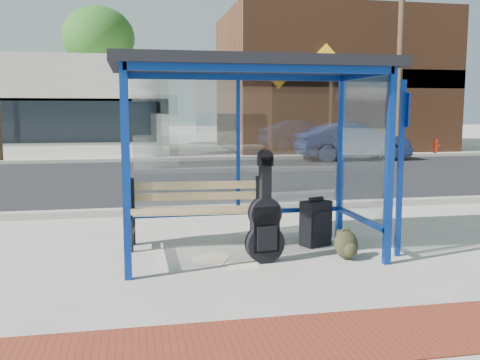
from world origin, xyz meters
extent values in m
plane|color=#B2ADA0|center=(0.00, 0.00, 0.00)|extent=(120.00, 120.00, 0.00)
cube|color=maroon|center=(0.00, -2.60, 0.01)|extent=(60.00, 1.00, 0.01)
cube|color=gray|center=(0.00, 2.90, 0.06)|extent=(60.00, 0.25, 0.12)
cube|color=black|center=(0.00, 8.00, 0.00)|extent=(60.00, 10.00, 0.00)
cube|color=gray|center=(0.00, 13.10, 0.06)|extent=(60.00, 0.25, 0.12)
cube|color=#B2ADA0|center=(0.00, 15.00, 0.00)|extent=(60.00, 4.00, 0.01)
cube|color=navy|center=(-1.50, -0.75, 1.15)|extent=(0.08, 0.08, 2.30)
cube|color=navy|center=(1.50, -0.75, 1.15)|extent=(0.08, 0.08, 2.30)
cube|color=navy|center=(-1.50, 0.75, 1.15)|extent=(0.08, 0.08, 2.30)
cube|color=navy|center=(1.50, 0.75, 1.15)|extent=(0.08, 0.08, 2.30)
cube|color=navy|center=(0.00, 0.75, 2.26)|extent=(3.00, 0.08, 0.08)
cube|color=navy|center=(0.00, -0.75, 2.26)|extent=(3.00, 0.08, 0.08)
cube|color=navy|center=(-1.50, 0.00, 2.26)|extent=(0.08, 1.50, 0.08)
cube|color=navy|center=(1.50, 0.00, 2.26)|extent=(0.08, 1.50, 0.08)
cube|color=navy|center=(0.00, 0.75, 0.40)|extent=(3.00, 0.08, 0.06)
cube|color=navy|center=(-1.50, 0.00, 0.40)|extent=(0.08, 1.50, 0.06)
cube|color=navy|center=(1.50, 0.00, 0.40)|extent=(0.08, 1.50, 0.06)
cube|color=navy|center=(0.00, 0.75, 1.35)|extent=(0.05, 0.05, 1.90)
cube|color=silver|center=(0.00, 0.75, 1.31)|extent=(2.84, 0.01, 1.82)
cube|color=silver|center=(-1.50, 0.00, 1.31)|extent=(0.02, 1.34, 1.82)
cube|color=silver|center=(1.50, 0.00, 1.31)|extent=(0.02, 1.34, 1.82)
cube|color=black|center=(0.00, 0.00, 2.36)|extent=(3.30, 1.80, 0.12)
cube|color=#59331E|center=(8.00, 18.50, 3.20)|extent=(10.00, 7.00, 6.40)
cube|color=black|center=(8.00, 15.05, 3.20)|extent=(10.00, 0.10, 0.80)
cube|color=yellow|center=(6.50, 14.95, 3.80)|extent=(1.56, 0.06, 1.56)
cylinder|color=#4C3826|center=(-3.00, 22.00, 2.50)|extent=(0.36, 0.36, 5.00)
ellipsoid|color=#204B15|center=(-3.00, 22.00, 5.50)|extent=(3.60, 3.60, 3.06)
cylinder|color=#4C3826|center=(12.50, 22.00, 2.50)|extent=(0.36, 0.36, 5.00)
ellipsoid|color=#204B15|center=(12.50, 22.00, 5.50)|extent=(3.60, 3.60, 3.06)
cylinder|color=#4C3826|center=(9.00, 13.40, 4.00)|extent=(0.24, 0.24, 8.00)
cube|color=black|center=(-1.47, 0.40, 0.24)|extent=(0.06, 0.06, 0.48)
cube|color=black|center=(-1.44, 0.82, 0.46)|extent=(0.06, 0.06, 0.91)
cube|color=black|center=(-1.46, 0.61, 0.24)|extent=(0.08, 0.44, 0.05)
cube|color=black|center=(0.24, 0.28, 0.24)|extent=(0.06, 0.06, 0.48)
cube|color=black|center=(0.27, 0.70, 0.46)|extent=(0.06, 0.06, 0.91)
cube|color=black|center=(0.26, 0.49, 0.24)|extent=(0.08, 0.44, 0.05)
cube|color=#D6BA7B|center=(-0.61, 0.37, 0.48)|extent=(1.93, 0.23, 0.04)
cube|color=#D6BA7B|center=(-0.60, 0.49, 0.48)|extent=(1.93, 0.23, 0.04)
cube|color=#D6BA7B|center=(-0.60, 0.61, 0.48)|extent=(1.93, 0.23, 0.04)
cube|color=#D6BA7B|center=(-0.59, 0.73, 0.48)|extent=(1.93, 0.23, 0.04)
cube|color=#D6BA7B|center=(-0.59, 0.77, 0.64)|extent=(1.93, 0.16, 0.11)
cube|color=#D6BA7B|center=(-0.59, 0.77, 0.79)|extent=(1.93, 0.16, 0.11)
cylinder|color=black|center=(0.10, -0.40, 0.23)|extent=(0.48, 0.19, 0.47)
cylinder|color=black|center=(0.10, -0.40, 0.60)|extent=(0.40, 0.18, 0.39)
cube|color=black|center=(0.10, -0.40, 0.41)|extent=(0.35, 0.18, 0.55)
cube|color=black|center=(0.10, -0.40, 0.98)|extent=(0.14, 0.13, 0.55)
cube|color=black|center=(0.10, -0.40, 1.22)|extent=(0.18, 0.13, 0.11)
cube|color=black|center=(0.97, 0.25, 0.31)|extent=(0.45, 0.37, 0.60)
cylinder|color=black|center=(0.84, 0.19, 0.03)|extent=(0.14, 0.22, 0.05)
cylinder|color=black|center=(1.10, 0.31, 0.03)|extent=(0.14, 0.22, 0.05)
cube|color=black|center=(0.97, 0.25, 0.64)|extent=(0.24, 0.14, 0.04)
cube|color=black|center=(1.02, 0.14, 0.33)|extent=(0.29, 0.14, 0.33)
ellipsoid|color=#282816|center=(1.12, -0.44, 0.18)|extent=(0.34, 0.26, 0.36)
ellipsoid|color=#282816|center=(1.13, -0.55, 0.13)|extent=(0.19, 0.15, 0.19)
cube|color=#282816|center=(1.11, -0.43, 0.35)|extent=(0.11, 0.05, 0.03)
cube|color=navy|center=(1.80, -0.45, 1.09)|extent=(0.08, 0.08, 2.18)
cube|color=navy|center=(1.84, -0.45, 1.82)|extent=(0.08, 0.27, 0.41)
cube|color=white|center=(-0.53, -0.19, 0.00)|extent=(0.47, 0.43, 0.01)
cube|color=white|center=(-0.18, -0.50, 0.00)|extent=(0.39, 0.31, 0.01)
cube|color=white|center=(-0.50, -0.05, 0.00)|extent=(0.52, 0.50, 0.01)
imported|color=#1A2549|center=(6.56, 12.14, 0.68)|extent=(4.13, 1.44, 1.36)
cylinder|color=#AC210C|center=(11.04, 13.91, 0.27)|extent=(0.18, 0.18, 0.55)
sphere|color=#AC210C|center=(11.04, 13.91, 0.57)|extent=(0.20, 0.20, 0.20)
cylinder|color=#AC210C|center=(11.04, 13.91, 0.36)|extent=(0.30, 0.19, 0.09)
camera|label=1|loc=(-1.41, -6.46, 1.80)|focal=40.00mm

